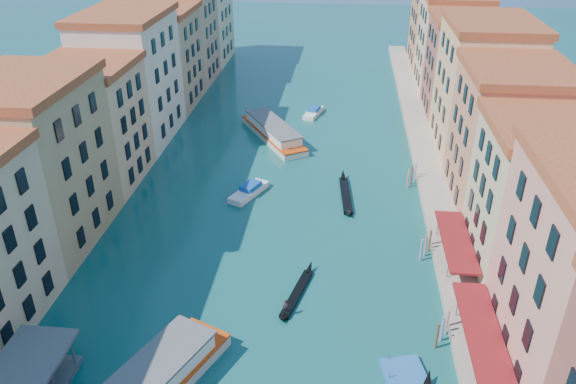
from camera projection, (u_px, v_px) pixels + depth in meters
name	position (u px, v px, depth m)	size (l,w,h in m)	color
left_bank_palazzos	(117.00, 94.00, 86.44)	(12.80, 128.40, 21.00)	beige
right_bank_palazzos	(489.00, 106.00, 81.59)	(12.80, 128.40, 21.00)	brown
quay	(426.00, 161.00, 86.74)	(4.00, 140.00, 1.00)	#B0A38E
restaurant_awnings	(485.00, 342.00, 48.86)	(3.20, 44.55, 3.12)	maroon
mooring_poles_right	(438.00, 311.00, 55.01)	(1.44, 54.24, 3.20)	#54301C
vaporetto_far	(273.00, 131.00, 95.42)	(13.30, 18.32, 2.79)	silver
gondola_fore	(297.00, 292.00, 58.95)	(3.33, 10.46, 2.11)	black
gondola_far	(346.00, 194.00, 77.89)	(2.08, 12.97, 1.83)	black
motorboat_mid	(249.00, 191.00, 78.22)	(5.00, 7.42, 1.48)	white
motorboat_far	(314.00, 112.00, 105.75)	(3.70, 6.91, 1.37)	white
blue_dock	(407.00, 381.00, 48.56)	(4.83, 6.13, 0.45)	#2364AD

